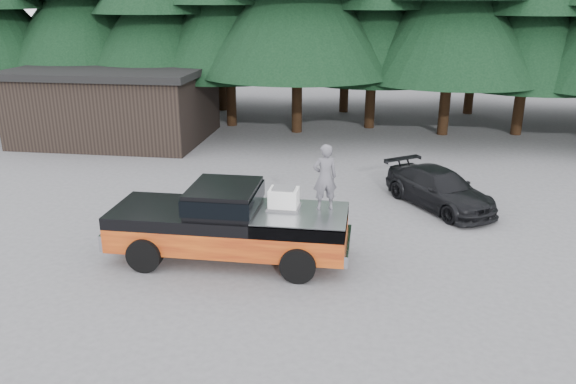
# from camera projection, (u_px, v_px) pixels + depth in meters

# --- Properties ---
(ground) EXTENTS (120.00, 120.00, 0.00)m
(ground) POSITION_uv_depth(u_px,v_px,m) (260.00, 265.00, 13.83)
(ground) COLOR #535255
(ground) RESTS_ON ground
(pickup_truck) EXTENTS (6.00, 2.04, 1.33)m
(pickup_truck) POSITION_uv_depth(u_px,v_px,m) (230.00, 234.00, 13.97)
(pickup_truck) COLOR #DD5E15
(pickup_truck) RESTS_ON ground
(truck_cab) EXTENTS (1.66, 1.90, 0.59)m
(truck_cab) POSITION_uv_depth(u_px,v_px,m) (224.00, 197.00, 13.67)
(truck_cab) COLOR black
(truck_cab) RESTS_ON pickup_truck
(air_compressor) EXTENTS (0.71, 0.59, 0.48)m
(air_compressor) POSITION_uv_depth(u_px,v_px,m) (284.00, 199.00, 13.72)
(air_compressor) COLOR white
(air_compressor) RESTS_ON pickup_truck
(man_on_bed) EXTENTS (0.69, 0.56, 1.64)m
(man_on_bed) POSITION_uv_depth(u_px,v_px,m) (325.00, 177.00, 13.48)
(man_on_bed) COLOR #57555C
(man_on_bed) RESTS_ON pickup_truck
(parked_car) EXTENTS (3.68, 4.26, 1.18)m
(parked_car) POSITION_uv_depth(u_px,v_px,m) (439.00, 189.00, 17.50)
(parked_car) COLOR black
(parked_car) RESTS_ON ground
(utility_building) EXTENTS (8.40, 6.40, 3.30)m
(utility_building) POSITION_uv_depth(u_px,v_px,m) (117.00, 103.00, 25.73)
(utility_building) COLOR black
(utility_building) RESTS_ON ground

